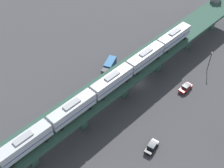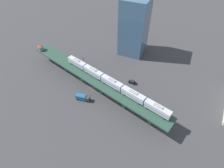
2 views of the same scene
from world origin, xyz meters
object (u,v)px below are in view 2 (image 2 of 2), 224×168
Objects in this scene: delivery_truck at (83,97)px; street_lamp at (84,60)px; street_car_red at (98,71)px; street_car_black at (132,82)px; subway_train at (112,82)px; signal_hut at (40,48)px; office_tower at (134,27)px.

delivery_truck is 1.07× the size of street_lamp.
street_car_black is (0.36, 22.58, 0.00)m from street_car_red.
delivery_truck is at bearing -57.62° from subway_train.
signal_hut is 0.88× the size of street_car_black.
street_lamp reaches higher than delivery_truck.
office_tower is (-30.75, -11.31, 17.06)m from street_car_black.
office_tower reaches higher than street_car_black.
street_car_red is at bearing -131.83° from subway_train.
street_lamp is (-3.26, -33.78, 3.17)m from street_car_black.
street_lamp reaches higher than street_car_black.
delivery_truck is 0.21× the size of office_tower.
delivery_truck is at bearing -8.42° from office_tower.
signal_hut is 60.45m from office_tower.
signal_hut reaches higher than delivery_truck.
street_car_black is at bearing 156.16° from subway_train.
subway_train is at bearing 6.38° from office_tower.
street_lamp is 0.19× the size of office_tower.
street_lamp is (-17.48, -27.50, -6.37)m from subway_train.
office_tower reaches higher than street_car_red.
delivery_truck is at bearing 29.65° from street_lamp.
signal_hut is at bearing -84.21° from street_car_red.
subway_train is 15.43× the size of signal_hut.
street_lamp is at bearing -95.51° from street_car_black.
street_car_red is 0.68× the size of street_lamp.
office_tower is (-27.49, 22.47, 13.89)m from street_lamp.
office_tower reaches higher than signal_hut.
signal_hut reaches higher than street_car_black.
office_tower is (-53.15, 7.87, 16.24)m from delivery_truck.
street_car_red is 0.63× the size of delivery_truck.
office_tower is at bearing 171.58° from delivery_truck.
signal_hut is 0.57× the size of street_lamp.
subway_train reaches higher than signal_hut.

